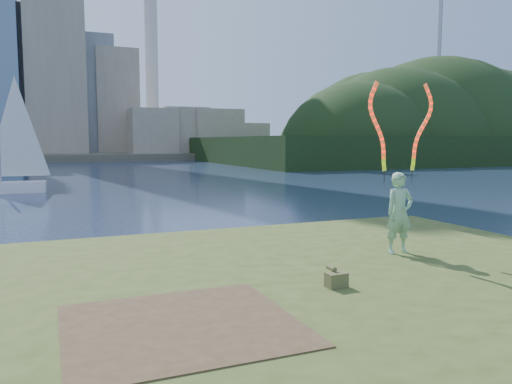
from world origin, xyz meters
name	(u,v)px	position (x,y,z in m)	size (l,w,h in m)	color
ground	(245,297)	(0.00, 0.00, 0.00)	(320.00, 320.00, 0.00)	#1A2741
grassy_knoll	(292,315)	(0.00, -2.30, 0.34)	(20.00, 18.00, 0.80)	#384819
dirt_patch	(182,325)	(-2.20, -3.20, 0.81)	(3.20, 3.00, 0.02)	#47331E
far_shore	(69,155)	(0.00, 95.00, 0.60)	(320.00, 40.00, 1.20)	#464233
wooded_hill	(433,159)	(59.57, 59.96, 0.16)	(78.00, 50.00, 63.00)	black
woman_with_ribbons	(400,193)	(3.58, -0.64, 2.19)	(2.14, 0.50, 4.23)	#176827
canvas_bag	(336,279)	(0.79, -2.44, 0.94)	(0.37, 0.42, 0.35)	#495127
sailboat	(5,170)	(-6.45, 26.50, 1.50)	(5.80, 2.03, 8.74)	white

